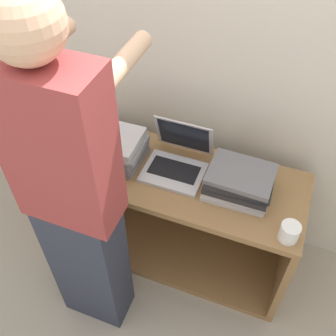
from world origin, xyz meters
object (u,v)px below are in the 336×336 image
at_px(laptop_stack_right, 239,182).
at_px(laptop_open, 177,160).
at_px(person, 74,201).
at_px(mug, 289,232).
at_px(laptop_stack_left, 113,146).

bearing_deg(laptop_stack_right, laptop_open, 171.67).
height_order(laptop_stack_right, person, person).
bearing_deg(person, laptop_open, 64.09).
relative_size(person, mug, 20.08).
bearing_deg(laptop_open, laptop_stack_right, -8.33).
relative_size(laptop_stack_left, person, 0.18).
relative_size(laptop_open, person, 0.17).
relative_size(laptop_open, laptop_stack_right, 0.96).
distance_m(laptop_stack_left, mug, 0.97).
distance_m(laptop_open, laptop_stack_left, 0.35).
bearing_deg(laptop_open, laptop_stack_left, -171.01).
distance_m(person, mug, 0.94).
distance_m(laptop_stack_right, person, 0.79).
bearing_deg(person, laptop_stack_right, 39.07).
xyz_separation_m(laptop_open, mug, (0.61, -0.24, -0.01)).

